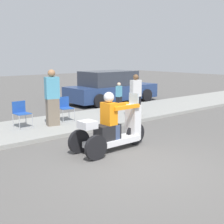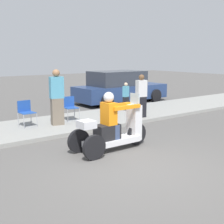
{
  "view_description": "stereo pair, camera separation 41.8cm",
  "coord_description": "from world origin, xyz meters",
  "px_view_note": "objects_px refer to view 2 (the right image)",
  "views": [
    {
      "loc": [
        -4.58,
        -4.4,
        2.39
      ],
      "look_at": [
        0.35,
        1.39,
        0.98
      ],
      "focal_mm": 50.0,
      "sensor_mm": 36.0,
      "label": 1
    },
    {
      "loc": [
        -4.26,
        -4.66,
        2.39
      ],
      "look_at": [
        0.35,
        1.39,
        0.98
      ],
      "focal_mm": 50.0,
      "sensor_mm": 36.0,
      "label": 2
    }
  ],
  "objects_px": {
    "spectator_near_curb": "(126,97)",
    "folding_chair_set_back": "(26,111)",
    "folding_chair_curbside": "(70,106)",
    "parked_car_lot_right": "(120,88)",
    "motorcycle_trike": "(112,129)",
    "spectator_end_of_line": "(141,97)",
    "spectator_with_child": "(57,98)"
  },
  "relations": [
    {
      "from": "folding_chair_curbside",
      "to": "spectator_end_of_line",
      "type": "bearing_deg",
      "value": -26.09
    },
    {
      "from": "spectator_near_curb",
      "to": "folding_chair_curbside",
      "type": "relative_size",
      "value": 1.39
    },
    {
      "from": "motorcycle_trike",
      "to": "spectator_near_curb",
      "type": "xyz_separation_m",
      "value": [
        3.57,
        3.76,
        0.13
      ]
    },
    {
      "from": "folding_chair_set_back",
      "to": "folding_chair_curbside",
      "type": "relative_size",
      "value": 1.0
    },
    {
      "from": "spectator_end_of_line",
      "to": "spectator_near_curb",
      "type": "distance_m",
      "value": 1.61
    },
    {
      "from": "folding_chair_set_back",
      "to": "folding_chair_curbside",
      "type": "xyz_separation_m",
      "value": [
        1.6,
        -0.02,
        0.0
      ]
    },
    {
      "from": "spectator_near_curb",
      "to": "motorcycle_trike",
      "type": "bearing_deg",
      "value": -133.5
    },
    {
      "from": "motorcycle_trike",
      "to": "spectator_near_curb",
      "type": "bearing_deg",
      "value": 46.5
    },
    {
      "from": "motorcycle_trike",
      "to": "folding_chair_set_back",
      "type": "bearing_deg",
      "value": 104.43
    },
    {
      "from": "spectator_end_of_line",
      "to": "parked_car_lot_right",
      "type": "bearing_deg",
      "value": 61.64
    },
    {
      "from": "parked_car_lot_right",
      "to": "motorcycle_trike",
      "type": "bearing_deg",
      "value": -129.96
    },
    {
      "from": "folding_chair_set_back",
      "to": "parked_car_lot_right",
      "type": "relative_size",
      "value": 0.17
    },
    {
      "from": "folding_chair_curbside",
      "to": "parked_car_lot_right",
      "type": "xyz_separation_m",
      "value": [
        4.41,
        2.73,
        0.12
      ]
    },
    {
      "from": "folding_chair_set_back",
      "to": "spectator_near_curb",
      "type": "bearing_deg",
      "value": 4.45
    },
    {
      "from": "spectator_with_child",
      "to": "folding_chair_curbside",
      "type": "relative_size",
      "value": 2.21
    },
    {
      "from": "spectator_with_child",
      "to": "parked_car_lot_right",
      "type": "height_order",
      "value": "spectator_with_child"
    },
    {
      "from": "motorcycle_trike",
      "to": "parked_car_lot_right",
      "type": "bearing_deg",
      "value": 50.04
    },
    {
      "from": "spectator_end_of_line",
      "to": "folding_chair_set_back",
      "type": "distance_m",
      "value": 4.1
    },
    {
      "from": "spectator_with_child",
      "to": "folding_chair_set_back",
      "type": "distance_m",
      "value": 1.06
    },
    {
      "from": "spectator_near_curb",
      "to": "folding_chair_set_back",
      "type": "height_order",
      "value": "spectator_near_curb"
    },
    {
      "from": "motorcycle_trike",
      "to": "folding_chair_set_back",
      "type": "xyz_separation_m",
      "value": [
        -0.88,
        3.42,
        0.09
      ]
    },
    {
      "from": "spectator_end_of_line",
      "to": "spectator_with_child",
      "type": "xyz_separation_m",
      "value": [
        -3.03,
        0.73,
        0.12
      ]
    },
    {
      "from": "spectator_near_curb",
      "to": "parked_car_lot_right",
      "type": "xyz_separation_m",
      "value": [
        1.56,
        2.36,
        0.08
      ]
    },
    {
      "from": "motorcycle_trike",
      "to": "folding_chair_curbside",
      "type": "distance_m",
      "value": 3.47
    },
    {
      "from": "spectator_near_curb",
      "to": "folding_chair_set_back",
      "type": "xyz_separation_m",
      "value": [
        -4.45,
        -0.35,
        -0.04
      ]
    },
    {
      "from": "folding_chair_curbside",
      "to": "folding_chair_set_back",
      "type": "bearing_deg",
      "value": 179.22
    },
    {
      "from": "spectator_end_of_line",
      "to": "spectator_with_child",
      "type": "bearing_deg",
      "value": 166.47
    },
    {
      "from": "spectator_near_curb",
      "to": "parked_car_lot_right",
      "type": "relative_size",
      "value": 0.24
    },
    {
      "from": "spectator_end_of_line",
      "to": "parked_car_lot_right",
      "type": "relative_size",
      "value": 0.33
    },
    {
      "from": "motorcycle_trike",
      "to": "folding_chair_set_back",
      "type": "relative_size",
      "value": 2.67
    },
    {
      "from": "motorcycle_trike",
      "to": "spectator_with_child",
      "type": "xyz_separation_m",
      "value": [
        0.01,
        2.98,
        0.46
      ]
    },
    {
      "from": "folding_chair_set_back",
      "to": "parked_car_lot_right",
      "type": "bearing_deg",
      "value": 24.25
    }
  ]
}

